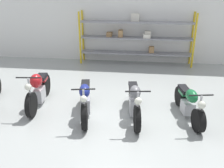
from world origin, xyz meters
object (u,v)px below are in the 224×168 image
at_px(motorcycle_grey, 134,101).
at_px(motorcycle_green, 189,103).
at_px(motorcycle_blue, 85,99).
at_px(motorcycle_red, 38,89).
at_px(shelving_rack, 136,37).

relative_size(motorcycle_grey, motorcycle_green, 1.09).
height_order(motorcycle_grey, motorcycle_green, motorcycle_grey).
relative_size(motorcycle_blue, motorcycle_green, 1.03).
height_order(motorcycle_blue, motorcycle_grey, motorcycle_blue).
bearing_deg(motorcycle_blue, motorcycle_red, -117.09).
bearing_deg(motorcycle_grey, shelving_rack, 174.07).
distance_m(motorcycle_red, motorcycle_blue, 1.53).
distance_m(motorcycle_red, motorcycle_grey, 2.78).
relative_size(motorcycle_red, motorcycle_grey, 0.98).
height_order(shelving_rack, motorcycle_green, shelving_rack).
distance_m(shelving_rack, motorcycle_red, 5.18).
bearing_deg(motorcycle_red, shelving_rack, 143.65).
relative_size(shelving_rack, motorcycle_grey, 2.29).
relative_size(shelving_rack, motorcycle_red, 2.33).
height_order(motorcycle_blue, motorcycle_green, motorcycle_blue).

